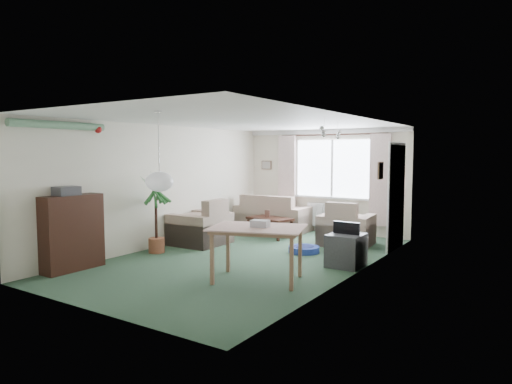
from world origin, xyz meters
The scene contains 25 objects.
ground centered at (0.00, 0.00, 0.00)m, with size 6.50×6.50×0.00m, color #2D4B35.
window centered at (0.20, 3.23, 1.50)m, with size 1.80×0.03×1.30m, color white.
curtain_rod centered at (0.20, 3.15, 2.27)m, with size 2.60×0.03×0.03m, color black.
curtain_left centered at (-0.95, 3.13, 1.27)m, with size 0.45×0.08×2.00m, color beige.
curtain_right centered at (1.35, 3.13, 1.27)m, with size 0.45×0.08×2.00m, color beige.
radiator centered at (0.20, 3.19, 0.40)m, with size 1.20×0.10×0.55m, color white.
doorway centered at (1.99, 2.20, 1.00)m, with size 0.03×0.95×2.00m, color black.
pendant_lamp centered at (0.20, -2.30, 1.48)m, with size 0.36×0.36×0.36m, color white.
tinsel_garland centered at (-1.92, -2.30, 2.28)m, with size 1.60×1.60×0.12m, color #196626.
bauble_cluster_a centered at (1.30, 0.90, 2.22)m, with size 0.20×0.20×0.20m, color silver.
bauble_cluster_b centered at (1.60, -0.30, 2.22)m, with size 0.20×0.20×0.20m, color silver.
wall_picture_back centered at (-1.60, 3.23, 1.55)m, with size 0.28×0.03×0.22m, color brown.
wall_picture_right centered at (1.98, 1.20, 1.55)m, with size 0.03×0.24×0.30m, color brown.
sofa centered at (-1.10, 2.75, 0.43)m, with size 1.73×0.91×0.86m, color beige.
armchair_corner centered at (1.03, 2.08, 0.45)m, with size 1.00×0.94×0.89m, color beige.
armchair_left centered at (-1.50, 0.51, 0.46)m, with size 1.04×0.98×0.93m, color tan.
coffee_table centered at (-0.70, 1.92, 0.22)m, with size 0.97×0.54×0.44m, color black.
photo_frame centered at (-0.76, 1.92, 0.52)m, with size 0.12×0.02×0.16m, color brown.
bookshelf centered at (-1.84, -2.19, 0.60)m, with size 0.33×0.98×1.19m, color black.
hifi_box centered at (-1.84, -2.27, 1.26)m, with size 0.28×0.35×0.14m, color #3E3C42.
houseplant centered at (-1.65, -0.57, 0.74)m, with size 0.63×0.63×1.47m, color #1A4E29.
dining_table centered at (0.95, -1.11, 0.38)m, with size 1.23×0.82×0.77m, color tan.
gift_box centered at (0.98, -1.09, 0.83)m, with size 0.25×0.18×0.12m, color silver.
tv_cube centered at (1.70, 0.40, 0.27)m, with size 0.53×0.59×0.53m, color #403F45.
pet_bed centered at (0.64, 0.95, 0.06)m, with size 0.57×0.57×0.11m, color navy.
Camera 1 is at (4.49, -6.55, 1.85)m, focal length 32.00 mm.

